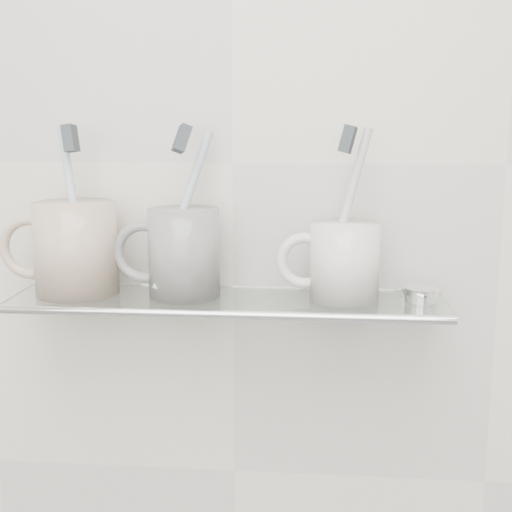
# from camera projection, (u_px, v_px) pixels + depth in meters

# --- Properties ---
(wall_back) EXTENTS (2.50, 0.00, 2.50)m
(wall_back) POSITION_uv_depth(u_px,v_px,m) (233.00, 163.00, 0.85)
(wall_back) COLOR beige
(wall_back) RESTS_ON ground
(shelf_glass) EXTENTS (0.50, 0.12, 0.01)m
(shelf_glass) POSITION_uv_depth(u_px,v_px,m) (227.00, 301.00, 0.82)
(shelf_glass) COLOR silver
(shelf_glass) RESTS_ON wall_back
(shelf_rail) EXTENTS (0.50, 0.01, 0.01)m
(shelf_rail) POSITION_uv_depth(u_px,v_px,m) (220.00, 314.00, 0.77)
(shelf_rail) COLOR silver
(shelf_rail) RESTS_ON shelf_glass
(bracket_left) EXTENTS (0.02, 0.03, 0.02)m
(bracket_left) POSITION_uv_depth(u_px,v_px,m) (65.00, 296.00, 0.89)
(bracket_left) COLOR silver
(bracket_left) RESTS_ON wall_back
(bracket_right) EXTENTS (0.02, 0.03, 0.02)m
(bracket_right) POSITION_uv_depth(u_px,v_px,m) (406.00, 304.00, 0.85)
(bracket_right) COLOR silver
(bracket_right) RESTS_ON wall_back
(mug_left) EXTENTS (0.12, 0.12, 0.11)m
(mug_left) POSITION_uv_depth(u_px,v_px,m) (76.00, 248.00, 0.83)
(mug_left) COLOR beige
(mug_left) RESTS_ON shelf_glass
(mug_left_handle) EXTENTS (0.08, 0.01, 0.08)m
(mug_left_handle) POSITION_uv_depth(u_px,v_px,m) (31.00, 248.00, 0.84)
(mug_left_handle) COLOR beige
(mug_left_handle) RESTS_ON mug_left
(toothbrush_left) EXTENTS (0.04, 0.03, 0.19)m
(toothbrush_left) POSITION_uv_depth(u_px,v_px,m) (74.00, 208.00, 0.82)
(toothbrush_left) COLOR silver
(toothbrush_left) RESTS_ON mug_left
(bristles_left) EXTENTS (0.02, 0.03, 0.03)m
(bristles_left) POSITION_uv_depth(u_px,v_px,m) (70.00, 138.00, 0.81)
(bristles_left) COLOR #33383E
(bristles_left) RESTS_ON toothbrush_left
(mug_center) EXTENTS (0.09, 0.09, 0.10)m
(mug_center) POSITION_uv_depth(u_px,v_px,m) (184.00, 253.00, 0.82)
(mug_center) COLOR silver
(mug_center) RESTS_ON shelf_glass
(mug_center_handle) EXTENTS (0.07, 0.01, 0.07)m
(mug_center_handle) POSITION_uv_depth(u_px,v_px,m) (144.00, 252.00, 0.82)
(mug_center_handle) COLOR silver
(mug_center_handle) RESTS_ON mug_center
(toothbrush_center) EXTENTS (0.07, 0.07, 0.18)m
(toothbrush_center) POSITION_uv_depth(u_px,v_px,m) (183.00, 210.00, 0.81)
(toothbrush_center) COLOR #95A5B7
(toothbrush_center) RESTS_ON mug_center
(bristles_center) EXTENTS (0.03, 0.03, 0.04)m
(bristles_center) POSITION_uv_depth(u_px,v_px,m) (182.00, 139.00, 0.79)
(bristles_center) COLOR #33383E
(bristles_center) RESTS_ON toothbrush_center
(mug_right) EXTENTS (0.10, 0.10, 0.09)m
(mug_right) POSITION_uv_depth(u_px,v_px,m) (345.00, 261.00, 0.81)
(mug_right) COLOR silver
(mug_right) RESTS_ON shelf_glass
(mug_right_handle) EXTENTS (0.07, 0.01, 0.07)m
(mug_right_handle) POSITION_uv_depth(u_px,v_px,m) (305.00, 261.00, 0.81)
(mug_right_handle) COLOR silver
(mug_right_handle) RESTS_ON mug_right
(toothbrush_right) EXTENTS (0.06, 0.02, 0.19)m
(toothbrush_right) POSITION_uv_depth(u_px,v_px,m) (346.00, 212.00, 0.79)
(toothbrush_right) COLOR beige
(toothbrush_right) RESTS_ON mug_right
(bristles_right) EXTENTS (0.02, 0.03, 0.03)m
(bristles_right) POSITION_uv_depth(u_px,v_px,m) (348.00, 139.00, 0.78)
(bristles_right) COLOR #33383E
(bristles_right) RESTS_ON toothbrush_right
(chrome_cap) EXTENTS (0.04, 0.04, 0.02)m
(chrome_cap) POSITION_uv_depth(u_px,v_px,m) (421.00, 294.00, 0.81)
(chrome_cap) COLOR silver
(chrome_cap) RESTS_ON shelf_glass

